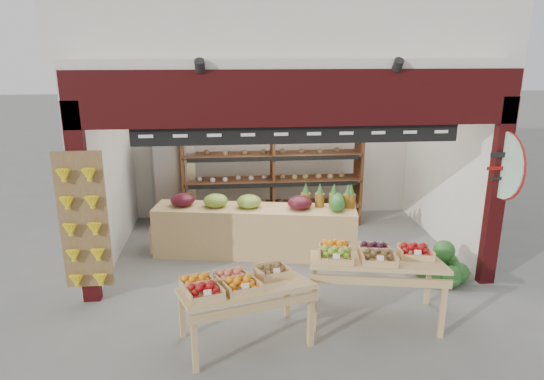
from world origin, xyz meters
The scene contains 11 objects.
ground centered at (0.00, 0.00, 0.00)m, with size 60.00×60.00×0.00m, color slate.
shop_structure centered at (0.00, 1.61, 3.92)m, with size 6.36×5.12×5.40m.
banana_board centered at (-2.73, -1.17, 1.12)m, with size 0.60×0.15×1.80m.
gift_sign centered at (2.75, -1.15, 1.75)m, with size 0.04×0.93×0.92m.
back_shelving centered at (-0.07, 1.63, 1.26)m, with size 3.32×0.54×2.02m.
refrigerator centered at (-1.93, 1.84, 0.89)m, with size 0.69×0.69×1.78m, color silver.
cardboard_stack centered at (-1.76, 0.61, 0.25)m, with size 1.00×0.72×0.68m.
mid_counter centered at (-0.50, 0.23, 0.44)m, with size 3.28×1.18×1.03m.
display_table_left centered at (-0.85, -2.21, 0.71)m, with size 1.60×1.16×0.93m.
display_table_right centered at (0.81, -1.78, 0.79)m, with size 1.73×1.17×1.02m.
watermelon_pile centered at (2.14, -0.92, 0.19)m, with size 0.75×0.75×0.59m.
Camera 1 is at (-0.90, -7.08, 3.25)m, focal length 32.00 mm.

